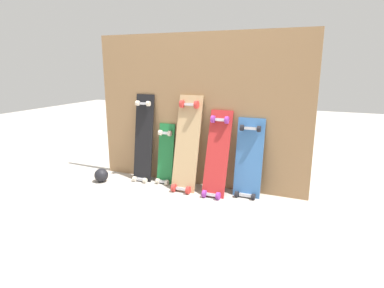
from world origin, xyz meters
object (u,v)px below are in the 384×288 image
(skateboard_black, at_px, (143,142))
(skateboard_red, at_px, (217,157))
(skateboard_green, at_px, (165,157))
(skateboard_blue, at_px, (249,162))
(rubber_ball, at_px, (101,175))
(skateboard_natural, at_px, (187,147))

(skateboard_black, distance_m, skateboard_red, 0.79)
(skateboard_green, xyz_separation_m, skateboard_blue, (0.82, -0.01, 0.05))
(skateboard_red, bearing_deg, skateboard_blue, 13.49)
(skateboard_green, relative_size, rubber_ball, 4.82)
(skateboard_green, height_order, skateboard_red, skateboard_red)
(rubber_ball, bearing_deg, skateboard_blue, 9.42)
(skateboard_black, height_order, skateboard_red, skateboard_black)
(skateboard_green, xyz_separation_m, skateboard_natural, (0.25, -0.06, 0.15))
(skateboard_natural, xyz_separation_m, skateboard_blue, (0.57, 0.05, -0.09))
(skateboard_black, relative_size, rubber_ball, 6.85)
(skateboard_red, xyz_separation_m, skateboard_blue, (0.27, 0.06, -0.03))
(skateboard_green, xyz_separation_m, rubber_ball, (-0.59, -0.24, -0.19))
(skateboard_black, xyz_separation_m, skateboard_natural, (0.49, -0.05, 0.01))
(skateboard_blue, bearing_deg, rubber_ball, -170.58)
(skateboard_green, relative_size, skateboard_natural, 0.70)
(skateboard_red, height_order, rubber_ball, skateboard_red)
(skateboard_green, height_order, skateboard_natural, skateboard_natural)
(skateboard_natural, bearing_deg, skateboard_blue, 5.54)
(skateboard_black, xyz_separation_m, skateboard_green, (0.23, 0.01, -0.14))
(skateboard_black, distance_m, skateboard_green, 0.27)
(skateboard_blue, bearing_deg, skateboard_black, -179.79)
(skateboard_black, relative_size, skateboard_red, 1.14)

